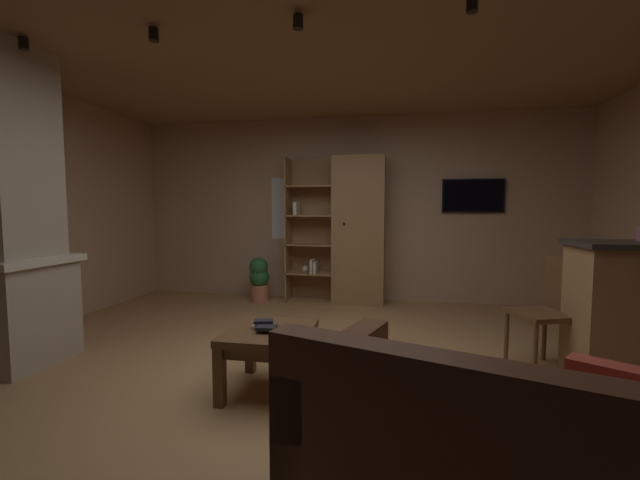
# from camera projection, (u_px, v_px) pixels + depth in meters

# --- Properties ---
(floor) EXTENTS (6.32, 5.67, 0.02)m
(floor) POSITION_uv_depth(u_px,v_px,m) (311.00, 380.00, 3.09)
(floor) COLOR #A37A4C
(floor) RESTS_ON ground
(wall_back) EXTENTS (6.44, 0.06, 2.63)m
(wall_back) POSITION_uv_depth(u_px,v_px,m) (351.00, 209.00, 5.80)
(wall_back) COLOR tan
(wall_back) RESTS_ON ground
(ceiling) EXTENTS (6.32, 5.67, 0.02)m
(ceiling) POSITION_uv_depth(u_px,v_px,m) (310.00, 26.00, 2.89)
(ceiling) COLOR #8E6B47
(window_pane_back) EXTENTS (0.79, 0.01, 0.91)m
(window_pane_back) POSITION_uv_depth(u_px,v_px,m) (297.00, 209.00, 5.91)
(window_pane_back) COLOR white
(stone_fireplace) EXTENTS (0.91, 0.80, 2.63)m
(stone_fireplace) POSITION_uv_depth(u_px,v_px,m) (1.00, 224.00, 3.32)
(stone_fireplace) COLOR tan
(stone_fireplace) RESTS_ON ground
(bookshelf_cabinet) EXTENTS (1.37, 0.41, 2.04)m
(bookshelf_cabinet) POSITION_uv_depth(u_px,v_px,m) (352.00, 231.00, 5.54)
(bookshelf_cabinet) COLOR #997047
(bookshelf_cabinet) RESTS_ON ground
(leather_couch) EXTENTS (1.86, 1.42, 0.84)m
(leather_couch) POSITION_uv_depth(u_px,v_px,m) (512.00, 473.00, 1.53)
(leather_couch) COLOR #4C2D1E
(leather_couch) RESTS_ON ground
(coffee_table) EXTENTS (0.59, 0.65, 0.45)m
(coffee_table) POSITION_uv_depth(u_px,v_px,m) (270.00, 341.00, 2.86)
(coffee_table) COLOR brown
(coffee_table) RESTS_ON ground
(table_book_0) EXTENTS (0.13, 0.11, 0.02)m
(table_book_0) POSITION_uv_depth(u_px,v_px,m) (261.00, 327.00, 2.88)
(table_book_0) COLOR beige
(table_book_0) RESTS_ON coffee_table
(table_book_1) EXTENTS (0.15, 0.12, 0.02)m
(table_book_1) POSITION_uv_depth(u_px,v_px,m) (266.00, 327.00, 2.78)
(table_book_1) COLOR black
(table_book_1) RESTS_ON coffee_table
(table_book_2) EXTENTS (0.15, 0.12, 0.02)m
(table_book_2) POSITION_uv_depth(u_px,v_px,m) (264.00, 321.00, 2.86)
(table_book_2) COLOR black
(table_book_2) RESTS_ON coffee_table
(dining_chair) EXTENTS (0.54, 0.54, 0.92)m
(dining_chair) POSITION_uv_depth(u_px,v_px,m) (551.00, 305.00, 3.24)
(dining_chair) COLOR brown
(dining_chair) RESTS_ON ground
(potted_floor_plant) EXTENTS (0.28, 0.30, 0.63)m
(potted_floor_plant) POSITION_uv_depth(u_px,v_px,m) (259.00, 278.00, 5.67)
(potted_floor_plant) COLOR #B77051
(potted_floor_plant) RESTS_ON ground
(wall_mounted_tv) EXTENTS (0.81, 0.06, 0.45)m
(wall_mounted_tv) POSITION_uv_depth(u_px,v_px,m) (473.00, 196.00, 5.42)
(wall_mounted_tv) COLOR black
(track_light_spot_0) EXTENTS (0.07, 0.07, 0.09)m
(track_light_spot_0) POSITION_uv_depth(u_px,v_px,m) (24.00, 43.00, 3.00)
(track_light_spot_0) COLOR black
(track_light_spot_1) EXTENTS (0.07, 0.07, 0.09)m
(track_light_spot_1) POSITION_uv_depth(u_px,v_px,m) (154.00, 35.00, 2.85)
(track_light_spot_1) COLOR black
(track_light_spot_2) EXTENTS (0.07, 0.07, 0.09)m
(track_light_spot_2) POSITION_uv_depth(u_px,v_px,m) (298.00, 22.00, 2.65)
(track_light_spot_2) COLOR black
(track_light_spot_3) EXTENTS (0.07, 0.07, 0.09)m
(track_light_spot_3) POSITION_uv_depth(u_px,v_px,m) (472.00, 5.00, 2.43)
(track_light_spot_3) COLOR black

